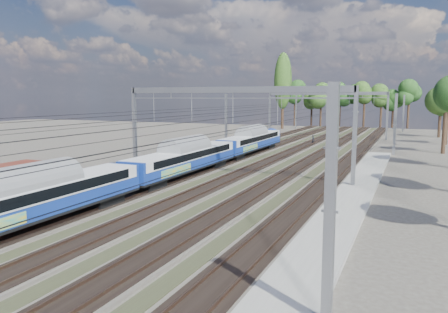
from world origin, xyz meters
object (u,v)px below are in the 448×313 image
at_px(signal_far, 355,131).
at_px(worker, 313,140).
at_px(emu_train, 184,155).
at_px(signal_near, 328,128).

bearing_deg(signal_far, worker, 117.80).
relative_size(emu_train, signal_far, 9.49).
xyz_separation_m(worker, signal_near, (4.10, -9.32, 2.79)).
bearing_deg(worker, signal_far, -132.95).
height_order(worker, signal_far, signal_far).
distance_m(worker, signal_far, 20.20).
bearing_deg(emu_train, worker, 82.12).
height_order(emu_train, signal_near, signal_near).
xyz_separation_m(emu_train, signal_far, (14.02, 18.57, 1.51)).
relative_size(emu_train, worker, 36.91).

